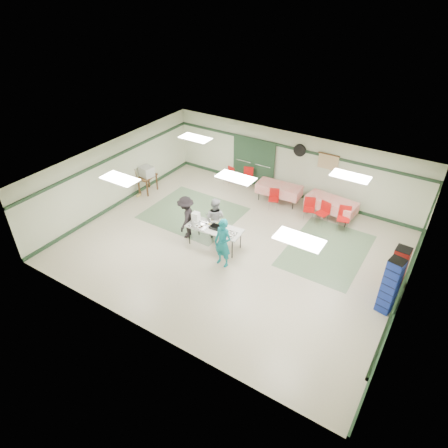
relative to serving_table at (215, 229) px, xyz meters
The scene contains 42 objects.
floor 0.99m from the serving_table, 30.02° to the left, with size 11.00×11.00×0.00m, color #BFB399.
ceiling 2.10m from the serving_table, 30.02° to the left, with size 11.00×11.00×0.00m, color white.
wall_back 4.92m from the serving_table, 82.99° to the left, with size 11.00×11.00×0.00m, color beige.
wall_front 4.25m from the serving_table, 81.84° to the right, with size 11.00×11.00×0.00m, color beige.
wall_left 4.96m from the serving_table, behind, with size 9.00×9.00×0.00m, color beige.
wall_right 6.14m from the serving_table, ahead, with size 9.00×9.00×0.00m, color beige.
trim_back 5.03m from the serving_table, 82.95° to the left, with size 11.00×0.06×0.10m, color #203B26.
baseboard_back 4.90m from the serving_table, 82.95° to the left, with size 11.00×0.06×0.12m, color #203B26.
trim_left 5.06m from the serving_table, behind, with size 9.00×0.06×0.10m, color #203B26.
baseboard_left 4.93m from the serving_table, behind, with size 9.00×0.06×0.12m, color #203B26.
trim_right 6.22m from the serving_table, ahead, with size 9.00×0.06×0.10m, color #203B26.
baseboard_right 6.11m from the serving_table, ahead, with size 9.00×0.06×0.12m, color #203B26.
green_patch_a 2.44m from the serving_table, 144.78° to the left, with size 3.50×3.00×0.01m, color #638460.
green_patch_b 3.93m from the serving_table, 28.51° to the left, with size 2.50×3.50×0.01m, color #638460.
double_door_left 5.06m from the serving_table, 108.54° to the left, with size 0.90×0.06×2.10m, color gray.
double_door_right 4.84m from the serving_table, 97.79° to the left, with size 0.90×0.06×2.10m, color gray.
door_frame 4.91m from the serving_table, 103.39° to the left, with size 2.00×0.03×2.15m, color #203B26.
wall_fan 5.05m from the serving_table, 79.40° to the left, with size 0.50×0.50×0.10m, color black.
scroll_banner 5.34m from the serving_table, 66.35° to the left, with size 0.80×0.02×0.60m, color #CFB281.
serving_table is the anchor object (origin of this frame).
sheet_tray_right 0.59m from the serving_table, ahead, with size 0.54×0.41×0.02m, color silver.
sheet_tray_mid 0.20m from the serving_table, 127.30° to the left, with size 0.59×0.45×0.02m, color silver.
sheet_tray_left 0.54m from the serving_table, 161.55° to the right, with size 0.61×0.46×0.02m, color silver.
baking_pan 0.12m from the serving_table, ahead, with size 0.47×0.30×0.08m, color black.
foam_box_stack 0.81m from the serving_table, behind, with size 0.24×0.22×0.34m, color white.
volunteer_teal 1.04m from the serving_table, 41.83° to the right, with size 0.62×0.41×1.70m, color #137782.
volunteer_grey 0.59m from the serving_table, 121.99° to the left, with size 0.75×0.59×1.55m, color gray.
volunteer_dark 1.18m from the serving_table, behind, with size 1.03×0.59×1.60m, color black.
dining_table_a 4.81m from the serving_table, 55.69° to the left, with size 1.98×1.04×0.77m.
dining_table_b 4.00m from the serving_table, 82.69° to the left, with size 1.83×0.90×0.77m.
chair_a 4.30m from the serving_table, 52.28° to the left, with size 0.51×0.51×0.89m.
chair_b 3.98m from the serving_table, 58.81° to the left, with size 0.53×0.53×0.89m.
chair_c 4.81m from the serving_table, 45.11° to the left, with size 0.53×0.53×0.94m.
chair_d 3.45m from the serving_table, 80.50° to the left, with size 0.51×0.51×0.84m.
chair_loose_a 4.59m from the serving_table, 105.16° to the left, with size 0.52×0.52×0.89m.
chair_loose_b 4.70m from the serving_table, 115.39° to the left, with size 0.44×0.44×0.78m.
crate_stack_blue_a 5.75m from the serving_table, ahead, with size 0.40×0.40×1.80m, color navy.
crate_stack_red 5.89m from the serving_table, 12.52° to the left, with size 0.42×0.42×1.38m, color #A12010.
crate_stack_blue_b 5.77m from the serving_table, ahead, with size 0.37×0.37×1.43m, color navy.
printer_table 4.87m from the serving_table, 159.31° to the left, with size 0.61×0.87×0.74m.
office_printer 4.88m from the serving_table, 159.22° to the left, with size 0.53×0.46×0.42m, color #ABAAA6.
broom 4.80m from the serving_table, 165.01° to the left, with size 0.03×0.03×1.25m, color brown.
Camera 1 is at (5.67, -9.62, 8.37)m, focal length 32.00 mm.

